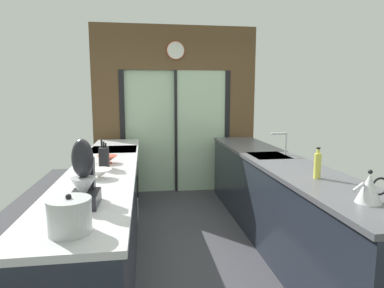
% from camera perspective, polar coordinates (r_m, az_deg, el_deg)
% --- Properties ---
extents(ground_plane, '(5.04, 7.60, 0.02)m').
position_cam_1_polar(ground_plane, '(3.97, -0.13, -15.48)').
color(ground_plane, '#38383D').
extents(back_wall_unit, '(2.64, 0.12, 2.70)m').
position_cam_1_polar(back_wall_unit, '(5.42, -2.85, 7.61)').
color(back_wall_unit, brown).
rests_on(back_wall_unit, ground_plane).
extents(left_counter_run, '(0.62, 3.80, 0.92)m').
position_cam_1_polar(left_counter_run, '(3.35, -14.87, -11.67)').
color(left_counter_run, '#1E232D').
rests_on(left_counter_run, ground_plane).
extents(right_counter_run, '(0.62, 3.80, 0.92)m').
position_cam_1_polar(right_counter_run, '(3.77, 14.57, -9.42)').
color(right_counter_run, '#1E232D').
rests_on(right_counter_run, ground_plane).
extents(sink_faucet, '(0.19, 0.02, 0.26)m').
position_cam_1_polar(sink_faucet, '(3.91, 15.49, 0.68)').
color(sink_faucet, '#B7BABC').
rests_on(sink_faucet, right_counter_run).
extents(oven_range, '(0.60, 0.60, 0.92)m').
position_cam_1_polar(oven_range, '(4.41, -13.20, -6.83)').
color(oven_range, '#B7BABC').
rests_on(oven_range, ground_plane).
extents(mixing_bowl_near, '(0.20, 0.20, 0.08)m').
position_cam_1_polar(mixing_bowl_near, '(2.83, -15.75, -4.93)').
color(mixing_bowl_near, silver).
rests_on(mixing_bowl_near, left_counter_run).
extents(mixing_bowl_far, '(0.20, 0.20, 0.08)m').
position_cam_1_polar(mixing_bowl_far, '(3.43, -14.43, -2.57)').
color(mixing_bowl_far, '#BC4C38').
rests_on(mixing_bowl_far, left_counter_run).
extents(knife_block, '(0.08, 0.14, 0.28)m').
position_cam_1_polar(knife_block, '(3.17, -14.96, -2.33)').
color(knife_block, black).
rests_on(knife_block, left_counter_run).
extents(stand_mixer, '(0.17, 0.27, 0.42)m').
position_cam_1_polar(stand_mixer, '(2.15, -18.18, -5.94)').
color(stand_mixer, black).
rests_on(stand_mixer, left_counter_run).
extents(stock_pot, '(0.22, 0.22, 0.20)m').
position_cam_1_polar(stock_pot, '(1.78, -20.41, -11.55)').
color(stock_pot, '#B7BABC').
rests_on(stock_pot, left_counter_run).
extents(kettle, '(0.25, 0.16, 0.22)m').
position_cam_1_polar(kettle, '(2.39, 28.33, -6.74)').
color(kettle, '#B7BABC').
rests_on(kettle, right_counter_run).
extents(soap_bottle, '(0.06, 0.06, 0.26)m').
position_cam_1_polar(soap_bottle, '(2.90, 20.88, -3.43)').
color(soap_bottle, '#D1CC4C').
rests_on(soap_bottle, right_counter_run).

